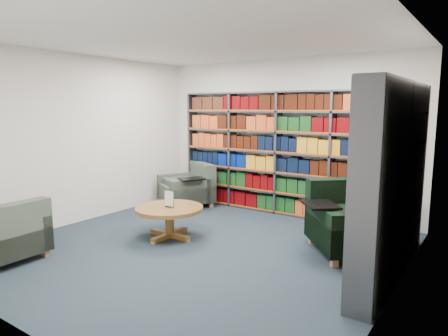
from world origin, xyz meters
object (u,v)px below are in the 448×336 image
Objects in this scene: chair_teal_left at (190,188)px; chair_green_right at (351,223)px; chair_teal_front at (6,237)px; coffee_table at (169,213)px.

chair_green_right is at bearing -12.61° from chair_teal_left.
chair_teal_front is 2.14m from coffee_table.
coffee_table is at bearing 60.06° from chair_teal_front.
chair_teal_front is 1.02× the size of coffee_table.
coffee_table is (1.05, -1.76, 0.04)m from chair_teal_left.
chair_teal_front is at bearing -140.42° from chair_green_right.
chair_teal_left is at bearing 120.86° from coffee_table.
chair_teal_front is (-3.45, -2.85, -0.06)m from chair_green_right.
coffee_table is at bearing -59.14° from chair_teal_left.
chair_teal_left is 3.62m from chair_teal_front.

